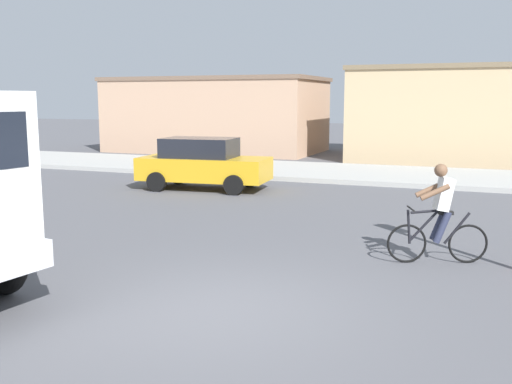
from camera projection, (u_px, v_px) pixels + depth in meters
name	position (u px, v px, depth m)	size (l,w,h in m)	color
ground_plane	(222.00, 309.00, 7.91)	(120.00, 120.00, 0.00)	#56565B
sidewalk_far	(391.00, 175.00, 21.19)	(80.00, 5.00, 0.16)	#ADADA8
cyclist	(439.00, 214.00, 10.00)	(1.63, 0.73, 1.72)	black
car_red_near	(203.00, 163.00, 18.28)	(4.15, 2.17, 1.60)	gold
building_corner_left	(217.00, 115.00, 31.49)	(11.13, 5.99, 3.91)	tan
building_mid_block	(441.00, 113.00, 27.55)	(7.65, 7.61, 4.22)	#D1B284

